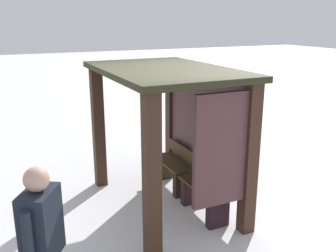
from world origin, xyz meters
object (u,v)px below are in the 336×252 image
(bus_shelter, at_px, (179,112))
(bench_center_inside, at_px, (205,193))
(person_walking, at_px, (43,240))
(bench_left_inside, at_px, (174,169))

(bus_shelter, xyz_separation_m, bench_center_inside, (0.44, 0.24, -1.23))
(bench_center_inside, bearing_deg, person_walking, -62.37)
(bus_shelter, height_order, bench_center_inside, bus_shelter)
(bench_left_inside, xyz_separation_m, bench_center_inside, (1.09, -0.00, 0.01))
(bus_shelter, xyz_separation_m, person_walking, (1.76, -2.29, -0.57))
(person_walking, bearing_deg, bench_center_inside, 117.63)
(bench_left_inside, bearing_deg, bus_shelter, -20.29)
(bus_shelter, relative_size, person_walking, 1.60)
(bus_shelter, bearing_deg, bench_left_inside, 159.71)
(bus_shelter, relative_size, bench_left_inside, 2.78)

